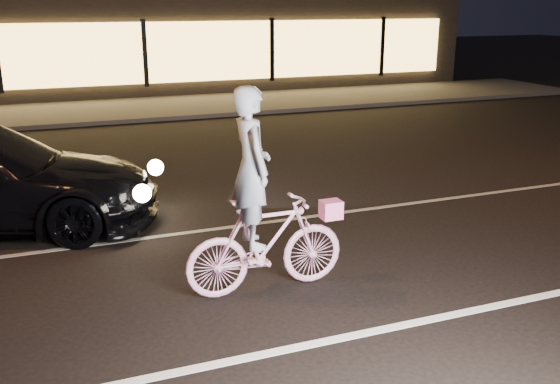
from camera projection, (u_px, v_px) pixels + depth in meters
name	position (u px, v px, depth m)	size (l,w,h in m)	color
ground	(350.00, 268.00, 7.90)	(90.00, 90.00, 0.00)	black
lane_stripe_near	(416.00, 322.00, 6.57)	(60.00, 0.12, 0.01)	silver
lane_stripe_far	(291.00, 219.00, 9.69)	(60.00, 0.10, 0.01)	gray
sidewalk	(158.00, 108.00, 19.47)	(30.00, 4.00, 0.12)	#383533
storefront	(126.00, 31.00, 24.18)	(25.40, 8.42, 4.20)	black
cyclist	(262.00, 222.00, 7.06)	(1.91, 0.66, 2.40)	#D94693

